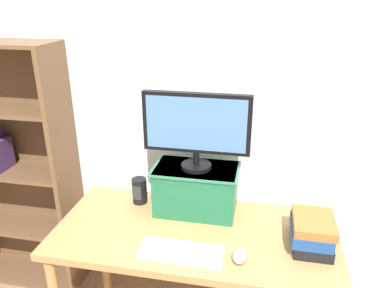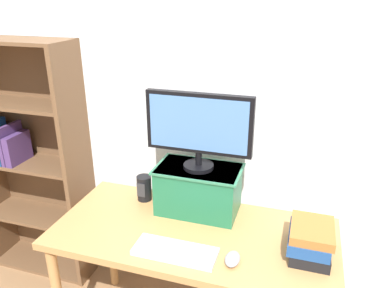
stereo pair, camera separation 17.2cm
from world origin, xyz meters
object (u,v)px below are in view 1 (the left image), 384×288
computer_monitor (196,127)px  computer_mouse (239,256)px  keyboard (181,252)px  desk_speaker (140,191)px  bookshelf_unit (11,167)px  riser_box (196,188)px  book_stack (312,232)px  desk (195,245)px

computer_monitor → computer_mouse: computer_monitor is taller
keyboard → desk_speaker: bearing=129.5°
bookshelf_unit → riser_box: size_ratio=3.58×
bookshelf_unit → computer_monitor: 1.26m
bookshelf_unit → desk_speaker: size_ratio=11.03×
bookshelf_unit → book_stack: bearing=-11.1°
computer_mouse → desk_speaker: size_ratio=0.74×
computer_mouse → book_stack: (0.31, 0.16, 0.05)m
desk → computer_mouse: (0.23, -0.17, 0.10)m
computer_monitor → keyboard: size_ratio=1.43×
desk → keyboard: (-0.02, -0.19, 0.10)m
computer_mouse → desk_speaker: 0.68m
keyboard → desk_speaker: size_ratio=2.63×
riser_box → computer_monitor: computer_monitor is taller
desk → computer_monitor: bearing=99.1°
keyboard → desk_speaker: desk_speaker is taller
computer_monitor → desk_speaker: computer_monitor is taller
desk → computer_monitor: (-0.03, 0.18, 0.55)m
book_stack → desk_speaker: 0.91m
riser_box → desk_speaker: 0.32m
computer_monitor → desk: bearing=-80.9°
bookshelf_unit → keyboard: bookshelf_unit is taller
book_stack → desk_speaker: (-0.88, 0.21, -0.00)m
keyboard → desk: bearing=82.4°
desk → riser_box: size_ratio=3.12×
computer_mouse → book_stack: bearing=27.0°
desk → riser_box: riser_box is taller
desk → book_stack: (0.54, -0.01, 0.16)m
keyboard → computer_monitor: bearing=90.7°
desk → bookshelf_unit: size_ratio=0.87×
bookshelf_unit → computer_monitor: (1.19, -0.15, 0.39)m
desk → keyboard: keyboard is taller
desk → book_stack: size_ratio=5.20×
computer_mouse → desk_speaker: bearing=147.1°
keyboard → book_stack: (0.56, 0.18, 0.06)m
bookshelf_unit → keyboard: 1.30m
riser_box → book_stack: bearing=-19.1°
bookshelf_unit → riser_box: bookshelf_unit is taller
book_stack → riser_box: bearing=160.9°
bookshelf_unit → computer_monitor: bearing=-7.1°
riser_box → desk_speaker: bearing=176.8°
riser_box → desk_speaker: (-0.32, 0.02, -0.06)m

